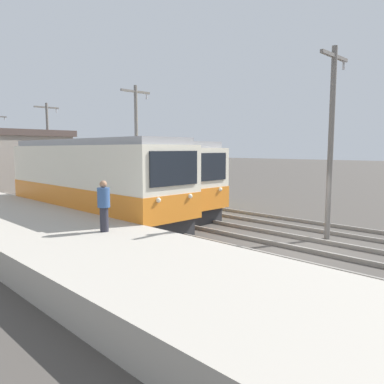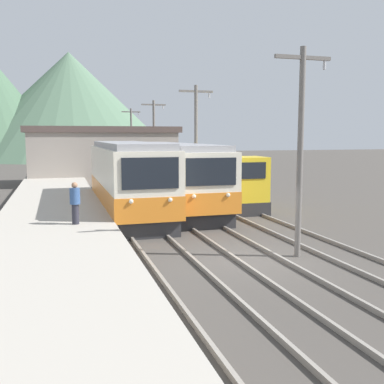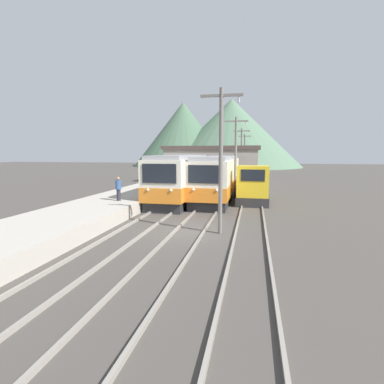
% 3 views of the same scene
% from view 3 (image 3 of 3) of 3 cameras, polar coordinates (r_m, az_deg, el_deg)
% --- Properties ---
extents(ground_plane, '(200.00, 200.00, 0.00)m').
position_cam_3_polar(ground_plane, '(15.32, -1.02, -7.46)').
color(ground_plane, '#47423D').
extents(platform_left, '(4.50, 54.00, 0.81)m').
position_cam_3_polar(platform_left, '(17.65, -21.30, -4.63)').
color(platform_left, '#ADA599').
rests_on(platform_left, ground).
extents(track_left, '(1.54, 60.00, 0.14)m').
position_cam_3_polar(track_left, '(16.06, -10.17, -6.62)').
color(track_left, gray).
rests_on(track_left, ground).
extents(track_center, '(1.54, 60.00, 0.14)m').
position_cam_3_polar(track_center, '(15.26, -0.28, -7.25)').
color(track_center, gray).
rests_on(track_center, ground).
extents(track_right, '(1.54, 60.00, 0.14)m').
position_cam_3_polar(track_right, '(14.95, 11.15, -7.70)').
color(track_right, gray).
rests_on(track_right, ground).
extents(commuter_train_left, '(2.84, 11.33, 3.77)m').
position_cam_3_polar(commuter_train_left, '(24.49, -2.22, 2.31)').
color(commuter_train_left, '#28282B').
rests_on(commuter_train_left, ground).
extents(commuter_train_center, '(2.84, 14.43, 3.66)m').
position_cam_3_polar(commuter_train_center, '(26.43, 4.99, 2.57)').
color(commuter_train_center, '#28282B').
rests_on(commuter_train_center, ground).
extents(shunting_locomotive, '(2.40, 5.80, 3.00)m').
position_cam_3_polar(shunting_locomotive, '(24.40, 11.46, 0.87)').
color(shunting_locomotive, '#28282B').
rests_on(shunting_locomotive, ground).
extents(catenary_mast_near, '(2.00, 0.20, 6.95)m').
position_cam_3_polar(catenary_mast_near, '(14.44, 5.55, 6.82)').
color(catenary_mast_near, slate).
rests_on(catenary_mast_near, ground).
extents(catenary_mast_mid, '(2.00, 0.20, 6.95)m').
position_cam_3_polar(catenary_mast_mid, '(26.07, 8.33, 7.06)').
color(catenary_mast_mid, slate).
rests_on(catenary_mast_mid, ground).
extents(catenary_mast_far, '(2.00, 0.20, 6.95)m').
position_cam_3_polar(catenary_mast_far, '(37.72, 9.39, 7.14)').
color(catenary_mast_far, slate).
rests_on(catenary_mast_far, ground).
extents(catenary_mast_distant, '(2.00, 0.20, 6.95)m').
position_cam_3_polar(catenary_mast_distant, '(49.37, 9.96, 7.18)').
color(catenary_mast_distant, slate).
rests_on(catenary_mast_distant, ground).
extents(person_on_platform, '(0.38, 0.38, 1.58)m').
position_cam_3_polar(person_on_platform, '(20.27, -13.84, 0.77)').
color(person_on_platform, '#282833').
rests_on(person_on_platform, platform_left).
extents(station_building, '(12.60, 6.30, 4.84)m').
position_cam_3_polar(station_building, '(40.84, 3.90, 5.34)').
color(station_building, gray).
rests_on(station_building, ground).
extents(mountain_backdrop, '(48.19, 39.78, 19.14)m').
position_cam_3_polar(mountain_backdrop, '(88.24, 4.38, 11.04)').
color(mountain_backdrop, '#47664C').
rests_on(mountain_backdrop, ground).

